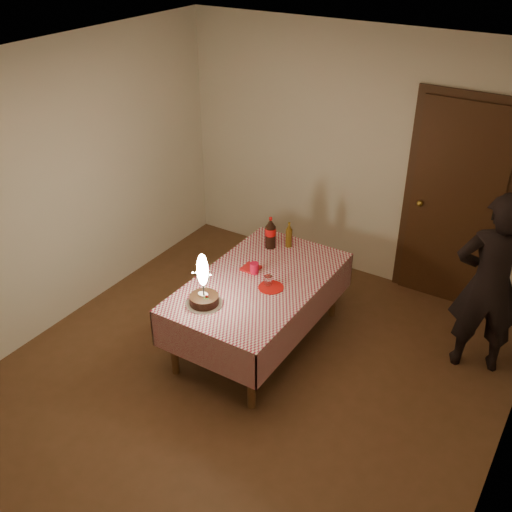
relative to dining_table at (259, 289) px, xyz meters
name	(u,v)px	position (x,y,z in m)	size (l,w,h in m)	color
ground	(240,386)	(0.18, -0.60, -0.58)	(4.00, 4.50, 0.01)	brown
room_shell	(247,208)	(0.22, -0.52, 1.07)	(4.04, 4.54, 2.62)	beige
dining_table	(259,289)	(0.00, 0.00, 0.00)	(1.02, 1.72, 0.68)	brown
birthday_cake	(204,290)	(-0.20, -0.54, 0.23)	(0.30, 0.30, 0.47)	white
red_plate	(271,287)	(0.15, -0.04, 0.10)	(0.22, 0.22, 0.01)	#B20F0C
red_cup	(254,268)	(-0.10, 0.08, 0.14)	(0.08, 0.08, 0.10)	red
clear_cup	(268,281)	(0.11, -0.02, 0.14)	(0.07, 0.07, 0.09)	silver
napkin_stack	(251,268)	(-0.16, 0.12, 0.10)	(0.15, 0.15, 0.02)	#A71314
cola_bottle	(270,233)	(-0.22, 0.56, 0.25)	(0.10, 0.10, 0.32)	black
amber_bottle_left	(289,235)	(-0.08, 0.66, 0.21)	(0.06, 0.06, 0.25)	#593C0F
photographer	(489,285)	(1.76, 0.75, 0.24)	(0.70, 0.58, 1.65)	black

